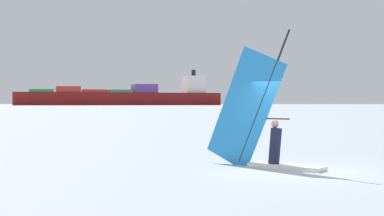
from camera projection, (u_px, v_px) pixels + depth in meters
ground_plane at (290, 171)px, 14.36m from camera, size 4000.00×4000.00×0.00m
windsurfer at (263, 132)px, 15.19m from camera, size 3.79×1.28×4.14m
cargo_ship at (124, 96)px, 480.09m from camera, size 164.20×139.32×33.76m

